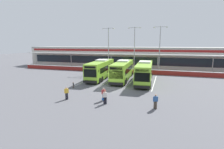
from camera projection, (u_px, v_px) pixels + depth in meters
ground_plane at (112, 88)px, 27.67m from camera, size 200.00×200.00×0.00m
terminal_building at (138, 57)px, 52.45m from camera, size 70.00×13.00×6.00m
red_barrier_wall at (130, 71)px, 41.21m from camera, size 60.00×0.40×1.10m
coach_bus_leftmost at (101, 70)px, 34.95m from camera, size 3.48×12.28×3.78m
coach_bus_left_centre at (123, 71)px, 33.56m from camera, size 3.48×12.28×3.78m
coach_bus_centre at (144, 73)px, 31.43m from camera, size 3.48×12.28×3.78m
bay_stripe_far_west at (91, 78)px, 35.15m from camera, size 0.14×13.00×0.01m
bay_stripe_west at (111, 80)px, 33.92m from camera, size 0.14×13.00×0.01m
bay_stripe_mid_west at (132, 81)px, 32.70m from camera, size 0.14×13.00×0.01m
bay_stripe_centre at (154, 82)px, 31.48m from camera, size 0.14×13.00×0.01m
pedestrian_with_handbag at (105, 97)px, 20.00m from camera, size 0.57×0.57×1.62m
pedestrian_in_dark_coat at (67, 93)px, 21.68m from camera, size 0.45×0.44×1.62m
pedestrian_child at (73, 85)px, 27.33m from camera, size 0.28×0.27×1.00m
pedestrian_near_bin at (104, 94)px, 21.22m from camera, size 0.53×0.32×1.62m
pedestrian_approaching_bus at (155, 101)px, 18.52m from camera, size 0.54×0.31×1.62m
lamp_post_west at (108, 47)px, 44.05m from camera, size 3.24×0.28×11.00m
lamp_post_centre at (134, 47)px, 42.39m from camera, size 3.24×0.28×11.00m
lamp_post_east at (160, 47)px, 40.46m from camera, size 3.24×0.28×11.00m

